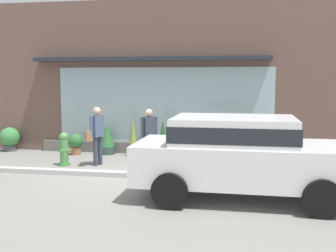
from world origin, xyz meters
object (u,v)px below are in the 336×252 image
parked_car_white (241,152)px  potted_plant_window_center (212,139)px  pedestrian_with_handbag (97,132)px  potted_plant_window_right (107,139)px  potted_plant_corner_tall (163,139)px  potted_plant_near_hydrant (76,143)px  potted_plant_trailing_edge (133,137)px  potted_plant_window_left (243,145)px  fire_hydrant (64,149)px  potted_plant_by_entrance (10,138)px  pedestrian_passerby (149,133)px

parked_car_white → potted_plant_window_center: size_ratio=3.76×
parked_car_white → pedestrian_with_handbag: bearing=147.4°
potted_plant_window_right → potted_plant_corner_tall: potted_plant_corner_tall is taller
potted_plant_near_hydrant → potted_plant_trailing_edge: potted_plant_trailing_edge is taller
potted_plant_window_right → potted_plant_window_left: potted_plant_window_right is taller
fire_hydrant → potted_plant_window_left: fire_hydrant is taller
fire_hydrant → potted_plant_by_entrance: fire_hydrant is taller
potted_plant_trailing_edge → parked_car_white: bearing=-51.5°
parked_car_white → potted_plant_near_hydrant: (-5.07, 4.01, -0.56)m
pedestrian_with_handbag → potted_plant_window_right: pedestrian_with_handbag is taller
potted_plant_by_entrance → potted_plant_trailing_edge: bearing=-2.9°
pedestrian_with_handbag → potted_plant_window_center: 3.53m
parked_car_white → potted_plant_window_right: (-4.13, 4.27, -0.46)m
fire_hydrant → potted_plant_window_left: 5.09m
potted_plant_window_right → potted_plant_by_entrance: (-3.34, -0.00, -0.05)m
fire_hydrant → parked_car_white: bearing=-26.7°
pedestrian_passerby → potted_plant_near_hydrant: bearing=-67.7°
fire_hydrant → parked_car_white: 5.33m
potted_plant_near_hydrant → pedestrian_with_handbag: bearing=-50.1°
fire_hydrant → potted_plant_window_left: (4.84, 1.56, -0.01)m
potted_plant_window_left → potted_plant_trailing_edge: (-3.33, 0.11, 0.13)m
parked_car_white → potted_plant_by_entrance: bearing=151.2°
parked_car_white → potted_plant_corner_tall: bearing=120.5°
potted_plant_window_right → potted_plant_trailing_edge: 0.93m
pedestrian_with_handbag → potted_plant_near_hydrant: (-1.21, 1.45, -0.56)m
fire_hydrant → potted_plant_corner_tall: (2.45, 1.67, 0.09)m
potted_plant_window_left → potted_plant_near_hydrant: 5.17m
potted_plant_window_right → potted_plant_corner_tall: (1.83, -0.21, 0.08)m
parked_car_white → potted_plant_trailing_edge: parked_car_white is taller
pedestrian_with_handbag → potted_plant_window_left: size_ratio=2.04×
potted_plant_window_left → potted_plant_near_hydrant: potted_plant_window_left is taller
potted_plant_window_right → potted_plant_window_center: potted_plant_window_center is taller
pedestrian_passerby → potted_plant_trailing_edge: bearing=-101.2°
potted_plant_window_right → potted_plant_window_center: (3.30, 0.06, 0.08)m
pedestrian_passerby → parked_car_white: parked_car_white is taller
fire_hydrant → potted_plant_by_entrance: size_ratio=1.17×
parked_car_white → potted_plant_window_center: 4.43m
potted_plant_window_center → potted_plant_trailing_edge: (-2.40, -0.27, 0.04)m
potted_plant_by_entrance → potted_plant_window_center: (6.63, 0.06, 0.12)m
potted_plant_by_entrance → potted_plant_window_left: 7.57m
pedestrian_with_handbag → pedestrian_passerby: bearing=125.7°
potted_plant_trailing_edge → potted_plant_corner_tall: bearing=-0.1°
potted_plant_corner_tall → potted_plant_trailing_edge: size_ratio=0.93×
pedestrian_passerby → potted_plant_by_entrance: 5.24m
pedestrian_with_handbag → potted_plant_by_entrance: (-3.61, 1.71, -0.51)m
pedestrian_with_handbag → potted_plant_window_center: size_ratio=1.40×
potted_plant_window_center → potted_plant_corner_tall: 1.49m
fire_hydrant → potted_plant_corner_tall: bearing=34.3°
potted_plant_trailing_edge → potted_plant_window_right: bearing=166.6°
pedestrian_passerby → potted_plant_window_center: (1.62, 1.52, -0.35)m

